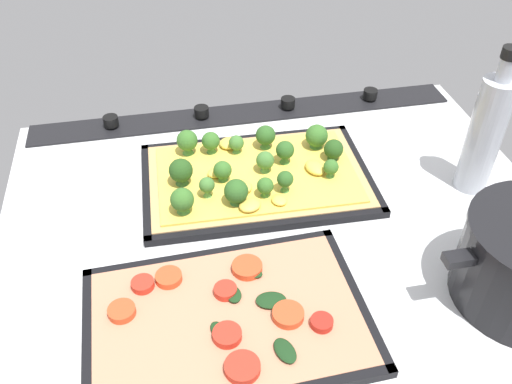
% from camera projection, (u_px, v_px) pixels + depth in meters
% --- Properties ---
extents(ground_plane, '(0.85, 0.68, 0.03)m').
position_uv_depth(ground_plane, '(281.00, 225.00, 0.86)').
color(ground_plane, silver).
extents(stove_control_panel, '(0.82, 0.07, 0.03)m').
position_uv_depth(stove_control_panel, '(245.00, 112.00, 1.08)').
color(stove_control_panel, black).
rests_on(stove_control_panel, ground_plane).
extents(baking_tray_front, '(0.38, 0.25, 0.01)m').
position_uv_depth(baking_tray_front, '(257.00, 180.00, 0.92)').
color(baking_tray_front, black).
rests_on(baking_tray_front, ground_plane).
extents(broccoli_pizza, '(0.36, 0.23, 0.06)m').
position_uv_depth(broccoli_pizza, '(253.00, 171.00, 0.91)').
color(broccoli_pizza, tan).
rests_on(broccoli_pizza, baking_tray_front).
extents(baking_tray_back, '(0.36, 0.25, 0.01)m').
position_uv_depth(baking_tray_back, '(227.00, 321.00, 0.70)').
color(baking_tray_back, black).
rests_on(baking_tray_back, ground_plane).
extents(veggie_pizza_back, '(0.34, 0.23, 0.02)m').
position_uv_depth(veggie_pizza_back, '(227.00, 316.00, 0.69)').
color(veggie_pizza_back, tan).
rests_on(veggie_pizza_back, baking_tray_back).
extents(oil_bottle, '(0.05, 0.05, 0.24)m').
position_uv_depth(oil_bottle, '(486.00, 133.00, 0.85)').
color(oil_bottle, '#B7BCC6').
rests_on(oil_bottle, ground_plane).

